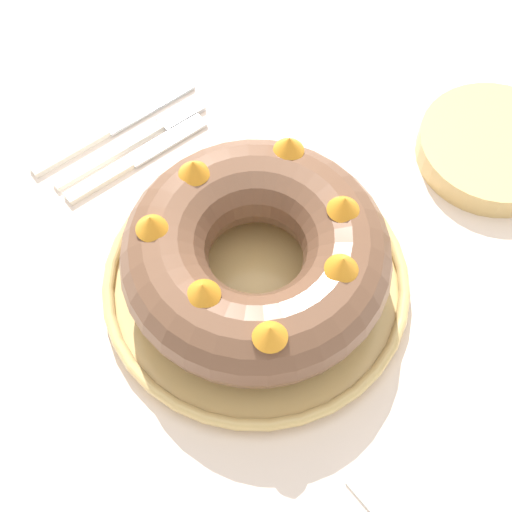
{
  "coord_description": "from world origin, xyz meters",
  "views": [
    {
      "loc": [
        0.26,
        -0.22,
        1.4
      ],
      "look_at": [
        -0.01,
        -0.01,
        0.81
      ],
      "focal_mm": 50.0,
      "sensor_mm": 36.0,
      "label": 1
    }
  ],
  "objects_px": {
    "serving_dish": "(256,281)",
    "fork": "(142,137)",
    "bundt_cake": "(256,255)",
    "side_bowl": "(493,148)",
    "cake_knife": "(128,164)",
    "serving_knife": "(104,132)"
  },
  "relations": [
    {
      "from": "serving_dish",
      "to": "fork",
      "type": "bearing_deg",
      "value": 176.17
    },
    {
      "from": "bundt_cake",
      "to": "side_bowl",
      "type": "relative_size",
      "value": 1.53
    },
    {
      "from": "bundt_cake",
      "to": "cake_knife",
      "type": "height_order",
      "value": "bundt_cake"
    },
    {
      "from": "bundt_cake",
      "to": "cake_knife",
      "type": "bearing_deg",
      "value": -175.09
    },
    {
      "from": "side_bowl",
      "to": "bundt_cake",
      "type": "bearing_deg",
      "value": -96.31
    },
    {
      "from": "fork",
      "to": "serving_knife",
      "type": "xyz_separation_m",
      "value": [
        -0.03,
        -0.03,
        0.0
      ]
    },
    {
      "from": "bundt_cake",
      "to": "fork",
      "type": "xyz_separation_m",
      "value": [
        -0.24,
        0.02,
        -0.06
      ]
    },
    {
      "from": "serving_dish",
      "to": "bundt_cake",
      "type": "xyz_separation_m",
      "value": [
        0.0,
        -0.0,
        0.05
      ]
    },
    {
      "from": "serving_dish",
      "to": "bundt_cake",
      "type": "relative_size",
      "value": 1.2
    },
    {
      "from": "serving_dish",
      "to": "cake_knife",
      "type": "relative_size",
      "value": 1.69
    },
    {
      "from": "serving_dish",
      "to": "cake_knife",
      "type": "height_order",
      "value": "serving_dish"
    },
    {
      "from": "fork",
      "to": "cake_knife",
      "type": "relative_size",
      "value": 1.08
    },
    {
      "from": "bundt_cake",
      "to": "side_bowl",
      "type": "distance_m",
      "value": 0.32
    },
    {
      "from": "cake_knife",
      "to": "bundt_cake",
      "type": "bearing_deg",
      "value": 5.26
    },
    {
      "from": "fork",
      "to": "side_bowl",
      "type": "xyz_separation_m",
      "value": [
        0.27,
        0.3,
        0.01
      ]
    },
    {
      "from": "serving_dish",
      "to": "cake_knife",
      "type": "distance_m",
      "value": 0.21
    },
    {
      "from": "bundt_cake",
      "to": "side_bowl",
      "type": "xyz_separation_m",
      "value": [
        0.04,
        0.32,
        -0.05
      ]
    },
    {
      "from": "bundt_cake",
      "to": "serving_knife",
      "type": "height_order",
      "value": "bundt_cake"
    },
    {
      "from": "serving_dish",
      "to": "side_bowl",
      "type": "bearing_deg",
      "value": 83.69
    },
    {
      "from": "bundt_cake",
      "to": "side_bowl",
      "type": "bearing_deg",
      "value": 83.69
    },
    {
      "from": "fork",
      "to": "side_bowl",
      "type": "distance_m",
      "value": 0.41
    },
    {
      "from": "serving_dish",
      "to": "cake_knife",
      "type": "xyz_separation_m",
      "value": [
        -0.21,
        -0.02,
        -0.01
      ]
    }
  ]
}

